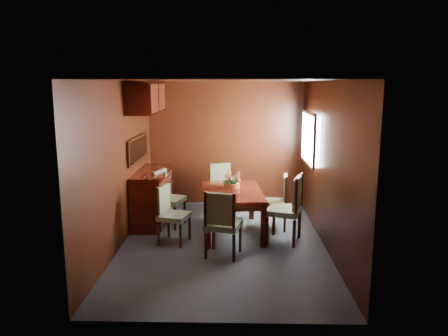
{
  "coord_description": "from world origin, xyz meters",
  "views": [
    {
      "loc": [
        0.16,
        -6.25,
        2.36
      ],
      "look_at": [
        0.0,
        0.5,
        1.05
      ],
      "focal_mm": 35.0,
      "sensor_mm": 36.0,
      "label": 1
    }
  ],
  "objects_px": {
    "chair_left_near": "(170,211)",
    "chair_right_near": "(289,205)",
    "flower_centerpiece": "(232,180)",
    "chair_head": "(222,220)",
    "dining_table": "(232,196)",
    "sideboard": "(152,196)"
  },
  "relations": [
    {
      "from": "sideboard",
      "to": "dining_table",
      "type": "bearing_deg",
      "value": -21.0
    },
    {
      "from": "chair_left_near",
      "to": "chair_right_near",
      "type": "bearing_deg",
      "value": 107.22
    },
    {
      "from": "sideboard",
      "to": "chair_right_near",
      "type": "bearing_deg",
      "value": -22.67
    },
    {
      "from": "flower_centerpiece",
      "to": "chair_left_near",
      "type": "bearing_deg",
      "value": -145.17
    },
    {
      "from": "chair_left_near",
      "to": "dining_table",
      "type": "bearing_deg",
      "value": 132.1
    },
    {
      "from": "chair_left_near",
      "to": "chair_right_near",
      "type": "height_order",
      "value": "chair_right_near"
    },
    {
      "from": "chair_left_near",
      "to": "flower_centerpiece",
      "type": "bearing_deg",
      "value": 140.01
    },
    {
      "from": "sideboard",
      "to": "chair_right_near",
      "type": "height_order",
      "value": "chair_right_near"
    },
    {
      "from": "dining_table",
      "to": "chair_head",
      "type": "height_order",
      "value": "chair_head"
    },
    {
      "from": "chair_head",
      "to": "dining_table",
      "type": "bearing_deg",
      "value": 96.76
    },
    {
      "from": "flower_centerpiece",
      "to": "chair_right_near",
      "type": "bearing_deg",
      "value": -33.74
    },
    {
      "from": "chair_head",
      "to": "flower_centerpiece",
      "type": "bearing_deg",
      "value": 97.93
    },
    {
      "from": "dining_table",
      "to": "chair_head",
      "type": "bearing_deg",
      "value": -102.24
    },
    {
      "from": "sideboard",
      "to": "chair_head",
      "type": "distance_m",
      "value": 2.0
    },
    {
      "from": "sideboard",
      "to": "chair_head",
      "type": "xyz_separation_m",
      "value": [
        1.25,
        -1.57,
        0.08
      ]
    },
    {
      "from": "chair_right_near",
      "to": "flower_centerpiece",
      "type": "distance_m",
      "value": 1.07
    },
    {
      "from": "sideboard",
      "to": "flower_centerpiece",
      "type": "relative_size",
      "value": 4.93
    },
    {
      "from": "chair_right_near",
      "to": "chair_head",
      "type": "relative_size",
      "value": 1.08
    },
    {
      "from": "chair_head",
      "to": "flower_centerpiece",
      "type": "relative_size",
      "value": 3.37
    },
    {
      "from": "chair_left_near",
      "to": "flower_centerpiece",
      "type": "height_order",
      "value": "flower_centerpiece"
    },
    {
      "from": "chair_left_near",
      "to": "chair_head",
      "type": "xyz_separation_m",
      "value": [
        0.8,
        -0.57,
        0.04
      ]
    },
    {
      "from": "chair_head",
      "to": "flower_centerpiece",
      "type": "xyz_separation_m",
      "value": [
        0.12,
        1.21,
        0.3
      ]
    }
  ]
}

